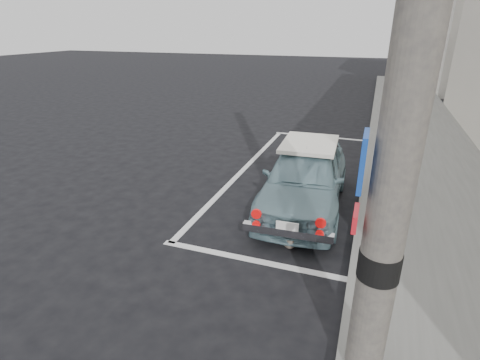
{
  "coord_description": "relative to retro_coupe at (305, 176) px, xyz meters",
  "views": [
    {
      "loc": [
        1.83,
        -4.9,
        3.17
      ],
      "look_at": [
        -0.15,
        0.63,
        0.75
      ],
      "focal_mm": 28.0,
      "sensor_mm": 36.0,
      "label": 1
    }
  ],
  "objects": [
    {
      "name": "retro_coupe",
      "position": [
        0.0,
        0.0,
        0.0
      ],
      "size": [
        1.56,
        3.57,
        1.19
      ],
      "rotation": [
        0.0,
        0.0,
        0.04
      ],
      "color": "#7396A0",
      "rests_on": "ground"
    },
    {
      "name": "building_far",
      "position": [
        5.54,
        18.47,
        3.4
      ],
      "size": [
        3.5,
        10.0,
        8.0
      ],
      "primitive_type": "cube",
      "color": "#B4AEA3",
      "rests_on": "ground"
    },
    {
      "name": "sidewalk",
      "position": [
        2.39,
        0.47,
        -0.53
      ],
      "size": [
        2.8,
        40.0,
        0.15
      ],
      "primitive_type": "cube",
      "color": "#62625D",
      "rests_on": "ground"
    },
    {
      "name": "ground",
      "position": [
        -0.81,
        -1.53,
        -0.6
      ],
      "size": [
        80.0,
        80.0,
        0.0
      ],
      "primitive_type": "plane",
      "color": "black",
      "rests_on": "ground"
    },
    {
      "name": "pline_side",
      "position": [
        -1.71,
        1.47,
        -0.6
      ],
      "size": [
        0.12,
        7.0,
        0.01
      ],
      "primitive_type": "cube",
      "color": "silver",
      "rests_on": "ground"
    },
    {
      "name": "cat",
      "position": [
        0.07,
        -1.51,
        -0.5
      ],
      "size": [
        0.29,
        0.43,
        0.24
      ],
      "rotation": [
        0.0,
        0.0,
        0.36
      ],
      "color": "#675B4E",
      "rests_on": "ground"
    },
    {
      "name": "pline_front",
      "position": [
        -0.31,
        4.97,
        -0.6
      ],
      "size": [
        3.0,
        0.12,
        0.01
      ],
      "primitive_type": "cube",
      "color": "silver",
      "rests_on": "ground"
    },
    {
      "name": "pline_rear",
      "position": [
        -0.31,
        -2.03,
        -0.6
      ],
      "size": [
        3.0,
        0.12,
        0.01
      ],
      "primitive_type": "cube",
      "color": "silver",
      "rests_on": "ground"
    }
  ]
}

